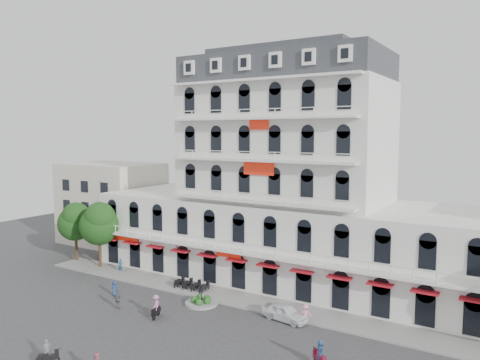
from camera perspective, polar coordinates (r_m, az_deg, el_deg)
name	(u,v)px	position (r m, az deg, el deg)	size (l,w,h in m)	color
ground	(188,334)	(40.94, -6.41, -18.15)	(120.00, 120.00, 0.00)	#38383A
sidewalk	(244,300)	(47.78, 0.47, -14.42)	(53.00, 4.00, 0.16)	gray
main_building	(285,191)	(53.16, 5.51, -1.40)	(45.00, 15.00, 25.80)	silver
flank_building_west	(112,203)	(73.35, -15.34, -2.72)	(14.00, 10.00, 12.00)	beige
traffic_island	(201,302)	(46.95, -4.73, -14.58)	(3.20, 3.20, 1.60)	gray
parked_scooter_row	(192,290)	(51.04, -5.93, -13.21)	(4.40, 1.80, 1.10)	black
tree_west_outer	(75,220)	(63.96, -19.42, -4.67)	(4.50, 4.48, 7.76)	#382314
tree_west_inner	(99,222)	(59.81, -16.78, -4.96)	(4.76, 4.76, 8.25)	#382314
parked_car	(285,312)	(43.20, 5.50, -15.76)	(1.74, 4.32, 1.47)	white
rider_west	(47,354)	(38.18, -22.47, -19.03)	(1.04, 1.54, 1.95)	black
rider_east	(320,354)	(35.87, 9.76, -20.14)	(1.43, 1.18, 1.97)	maroon
rider_center	(156,306)	(44.07, -10.20, -14.86)	(0.95, 1.64, 2.13)	black
pedestrian_left	(114,288)	(50.60, -15.06, -12.62)	(0.76, 0.49, 1.55)	navy
pedestrian_mid	(118,300)	(46.95, -14.65, -13.92)	(1.06, 0.44, 1.80)	slate
pedestrian_right	(305,314)	(42.81, 7.99, -15.85)	(1.08, 0.62, 1.68)	pink
pedestrian_far	(121,265)	(58.48, -14.36, -10.06)	(0.58, 0.38, 1.59)	navy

